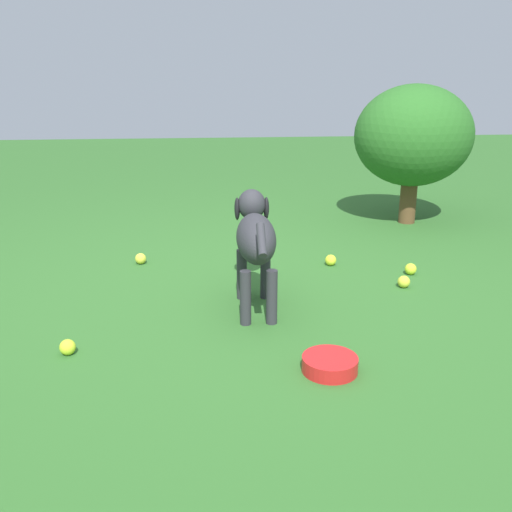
{
  "coord_description": "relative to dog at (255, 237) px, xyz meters",
  "views": [
    {
      "loc": [
        0.15,
        2.78,
        1.14
      ],
      "look_at": [
        -0.09,
        0.18,
        0.28
      ],
      "focal_mm": 40.62,
      "sensor_mm": 36.0,
      "label": 1
    }
  ],
  "objects": [
    {
      "name": "dog",
      "position": [
        0.0,
        0.0,
        0.0
      ],
      "size": [
        0.19,
        0.8,
        0.54
      ],
      "rotation": [
        0.0,
        0.0,
        4.7
      ],
      "color": "#2D2D33",
      "rests_on": "ground"
    },
    {
      "name": "tennis_ball_4",
      "position": [
        -0.93,
        -0.38,
        -0.32
      ],
      "size": [
        0.07,
        0.07,
        0.07
      ],
      "primitive_type": "sphere",
      "color": "#C8E12D",
      "rests_on": "ground"
    },
    {
      "name": "shrub_near",
      "position": [
        -1.3,
        -1.51,
        0.29
      ],
      "size": [
        0.86,
        0.78,
        1.02
      ],
      "color": "brown",
      "rests_on": "ground"
    },
    {
      "name": "tennis_ball_3",
      "position": [
        0.82,
        0.43,
        -0.32
      ],
      "size": [
        0.07,
        0.07,
        0.07
      ],
      "primitive_type": "sphere",
      "color": "#C8E02D",
      "rests_on": "ground"
    },
    {
      "name": "tennis_ball_1",
      "position": [
        -0.82,
        -0.18,
        -0.32
      ],
      "size": [
        0.07,
        0.07,
        0.07
      ],
      "primitive_type": "sphere",
      "color": "#CBD136",
      "rests_on": "ground"
    },
    {
      "name": "ground",
      "position": [
        0.09,
        -0.13,
        -0.36
      ],
      "size": [
        14.0,
        14.0,
        0.0
      ],
      "primitive_type": "plane",
      "color": "#2D6026"
    },
    {
      "name": "tennis_ball_0",
      "position": [
        0.63,
        -0.71,
        -0.32
      ],
      "size": [
        0.07,
        0.07,
        0.07
      ],
      "primitive_type": "sphere",
      "color": "#D3D23A",
      "rests_on": "ground"
    },
    {
      "name": "water_bowl",
      "position": [
        -0.23,
        0.67,
        -0.33
      ],
      "size": [
        0.22,
        0.22,
        0.06
      ],
      "primitive_type": "cylinder",
      "color": "red",
      "rests_on": "ground"
    },
    {
      "name": "tennis_ball_2",
      "position": [
        -0.51,
        -0.58,
        -0.32
      ],
      "size": [
        0.07,
        0.07,
        0.07
      ],
      "primitive_type": "sphere",
      "color": "yellow",
      "rests_on": "ground"
    }
  ]
}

